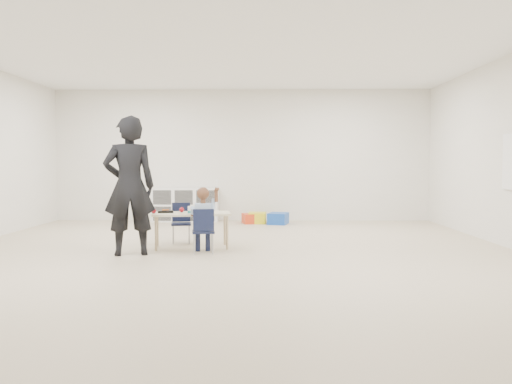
{
  "coord_description": "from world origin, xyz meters",
  "views": [
    {
      "loc": [
        0.46,
        -7.1,
        1.22
      ],
      "look_at": [
        0.36,
        -0.03,
        0.85
      ],
      "focal_mm": 38.0,
      "sensor_mm": 36.0,
      "label": 1
    }
  ],
  "objects_px": {
    "child": "(203,218)",
    "chair_near": "(203,231)",
    "table": "(192,230)",
    "adult": "(129,186)",
    "cubby_shelf": "(185,205)"
  },
  "relations": [
    {
      "from": "table",
      "to": "adult",
      "type": "bearing_deg",
      "value": -148.19
    },
    {
      "from": "child",
      "to": "chair_near",
      "type": "bearing_deg",
      "value": 0.0
    },
    {
      "from": "chair_near",
      "to": "child",
      "type": "relative_size",
      "value": 0.63
    },
    {
      "from": "table",
      "to": "cubby_shelf",
      "type": "bearing_deg",
      "value": 91.16
    },
    {
      "from": "table",
      "to": "chair_near",
      "type": "distance_m",
      "value": 0.52
    },
    {
      "from": "child",
      "to": "adult",
      "type": "relative_size",
      "value": 0.52
    },
    {
      "from": "table",
      "to": "adult",
      "type": "height_order",
      "value": "adult"
    },
    {
      "from": "adult",
      "to": "cubby_shelf",
      "type": "bearing_deg",
      "value": -108.36
    },
    {
      "from": "cubby_shelf",
      "to": "adult",
      "type": "xyz_separation_m",
      "value": [
        -0.13,
        -4.23,
        0.57
      ]
    },
    {
      "from": "cubby_shelf",
      "to": "adult",
      "type": "height_order",
      "value": "adult"
    },
    {
      "from": "table",
      "to": "adult",
      "type": "xyz_separation_m",
      "value": [
        -0.74,
        -0.63,
        0.66
      ]
    },
    {
      "from": "cubby_shelf",
      "to": "chair_near",
      "type": "bearing_deg",
      "value": -78.35
    },
    {
      "from": "child",
      "to": "adult",
      "type": "bearing_deg",
      "value": -179.21
    },
    {
      "from": "child",
      "to": "adult",
      "type": "distance_m",
      "value": 1.07
    },
    {
      "from": "table",
      "to": "cubby_shelf",
      "type": "distance_m",
      "value": 3.65
    }
  ]
}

